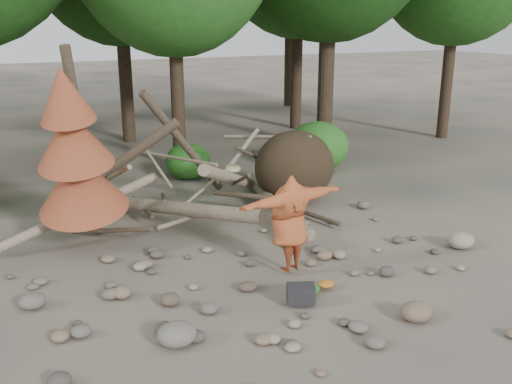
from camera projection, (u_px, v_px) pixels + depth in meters
name	position (u px, v px, depth m)	size (l,w,h in m)	color
ground	(285.00, 285.00, 10.74)	(120.00, 120.00, 0.00)	#514C44
deadfall_pile	(276.00, 172.00, 14.95)	(8.55, 5.24, 3.30)	#332619
dead_conifer	(76.00, 155.00, 11.74)	(2.06, 2.16, 4.35)	#4C3F30
bush_mid	(188.00, 161.00, 17.63)	(1.40, 1.40, 1.12)	#25601B
bush_right	(318.00, 146.00, 18.60)	(2.00, 2.00, 1.60)	#2E7123
frisbee_thrower	(290.00, 223.00, 10.93)	(2.51, 0.97, 2.22)	#A54925
backpack	(301.00, 297.00, 9.94)	(0.48, 0.32, 0.32)	black
cloth_green	(307.00, 291.00, 10.28)	(0.48, 0.40, 0.18)	#296026
cloth_orange	(326.00, 286.00, 10.54)	(0.33, 0.27, 0.12)	#AC661D
boulder_front_left	(177.00, 334.00, 8.72)	(0.62, 0.56, 0.37)	#6D665B
boulder_front_right	(416.00, 312.00, 9.44)	(0.54, 0.48, 0.32)	brown
boulder_mid_right	(461.00, 240.00, 12.40)	(0.59, 0.53, 0.36)	gray
boulder_mid_left	(32.00, 301.00, 9.84)	(0.47, 0.42, 0.28)	#635B53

